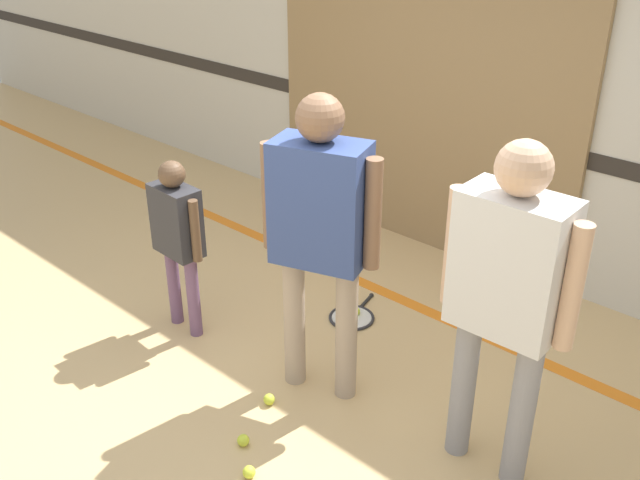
% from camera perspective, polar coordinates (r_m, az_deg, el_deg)
% --- Properties ---
extents(ground_plane, '(16.00, 16.00, 0.00)m').
position_cam_1_polar(ground_plane, '(4.34, -3.95, -11.65)').
color(ground_plane, tan).
extents(wall_back, '(16.00, 0.07, 3.20)m').
position_cam_1_polar(wall_back, '(5.30, 13.72, 14.17)').
color(wall_back, beige).
rests_on(wall_back, ground_plane).
extents(wall_panel, '(2.76, 0.05, 2.31)m').
position_cam_1_polar(wall_panel, '(5.65, 7.82, 10.81)').
color(wall_panel, '#93754C').
rests_on(wall_panel, ground_plane).
extents(floor_stripe, '(14.40, 0.10, 0.01)m').
position_cam_1_polar(floor_stripe, '(5.16, 6.65, -4.79)').
color(floor_stripe, orange).
rests_on(floor_stripe, ground_plane).
extents(person_instructor, '(0.64, 0.42, 1.78)m').
position_cam_1_polar(person_instructor, '(3.76, 0.00, 1.65)').
color(person_instructor, tan).
rests_on(person_instructor, ground_plane).
extents(person_student_left, '(0.45, 0.20, 1.19)m').
position_cam_1_polar(person_student_left, '(4.56, -11.35, 0.86)').
color(person_student_left, '#6B4C70').
rests_on(person_student_left, ground_plane).
extents(person_student_right, '(0.67, 0.28, 1.76)m').
position_cam_1_polar(person_student_right, '(3.32, 14.81, -3.26)').
color(person_student_right, gray).
rests_on(person_student_right, ground_plane).
extents(racket_spare_on_floor, '(0.39, 0.53, 0.03)m').
position_cam_1_polar(racket_spare_on_floor, '(4.94, 2.62, -6.13)').
color(racket_spare_on_floor, '#28282D').
rests_on(racket_spare_on_floor, ground_plane).
extents(tennis_ball_near_instructor, '(0.07, 0.07, 0.07)m').
position_cam_1_polar(tennis_ball_near_instructor, '(4.21, -4.09, -12.60)').
color(tennis_ball_near_instructor, '#CCE038').
rests_on(tennis_ball_near_instructor, ground_plane).
extents(tennis_ball_by_spare_racket, '(0.07, 0.07, 0.07)m').
position_cam_1_polar(tennis_ball_by_spare_racket, '(4.95, 2.85, -5.72)').
color(tennis_ball_by_spare_racket, '#CCE038').
rests_on(tennis_ball_by_spare_racket, ground_plane).
extents(tennis_ball_stray_left, '(0.07, 0.07, 0.07)m').
position_cam_1_polar(tennis_ball_stray_left, '(3.80, -5.70, -17.99)').
color(tennis_ball_stray_left, '#CCE038').
rests_on(tennis_ball_stray_left, ground_plane).
extents(tennis_ball_stray_right, '(0.07, 0.07, 0.07)m').
position_cam_1_polar(tennis_ball_stray_right, '(3.97, -6.16, -15.65)').
color(tennis_ball_stray_right, '#CCE038').
rests_on(tennis_ball_stray_right, ground_plane).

